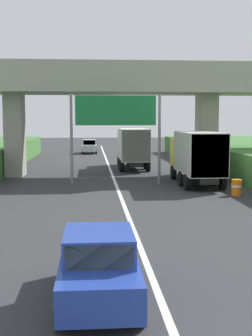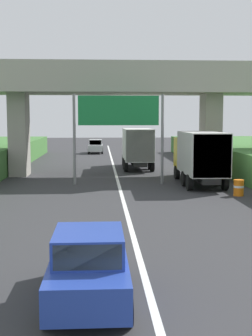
{
  "view_description": "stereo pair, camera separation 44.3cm",
  "coord_description": "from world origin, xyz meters",
  "px_view_note": "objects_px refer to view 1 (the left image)",
  "views": [
    {
      "loc": [
        -1.61,
        -4.05,
        4.25
      ],
      "look_at": [
        0.0,
        16.68,
        2.0
      ],
      "focal_mm": 48.41,
      "sensor_mm": 36.0,
      "label": 1
    },
    {
      "loc": [
        -1.17,
        -4.08,
        4.25
      ],
      "look_at": [
        0.0,
        16.68,
        2.0
      ],
      "focal_mm": 48.41,
      "sensor_mm": 36.0,
      "label": 2
    }
  ],
  "objects_px": {
    "truck_yellow": "(196,155)",
    "car_silver": "(89,146)",
    "car_blue": "(99,267)",
    "truck_white": "(132,146)",
    "overhead_highway_sign": "(116,117)",
    "construction_barrel_3": "(236,187)"
  },
  "relations": [
    {
      "from": "truck_yellow",
      "to": "car_silver",
      "type": "bearing_deg",
      "value": 104.16
    },
    {
      "from": "car_silver",
      "to": "car_blue",
      "type": "xyz_separation_m",
      "value": [
        0.35,
        -46.34,
        0.0
      ]
    },
    {
      "from": "truck_white",
      "to": "car_silver",
      "type": "height_order",
      "value": "truck_white"
    },
    {
      "from": "truck_white",
      "to": "car_silver",
      "type": "relative_size",
      "value": 1.78
    },
    {
      "from": "car_silver",
      "to": "car_blue",
      "type": "distance_m",
      "value": 46.34
    },
    {
      "from": "overhead_highway_sign",
      "to": "car_blue",
      "type": "distance_m",
      "value": 19.47
    },
    {
      "from": "truck_white",
      "to": "car_blue",
      "type": "relative_size",
      "value": 1.78
    },
    {
      "from": "overhead_highway_sign",
      "to": "truck_yellow",
      "type": "height_order",
      "value": "overhead_highway_sign"
    },
    {
      "from": "overhead_highway_sign",
      "to": "car_blue",
      "type": "xyz_separation_m",
      "value": [
        -1.45,
        -19.09,
        -3.51
      ]
    },
    {
      "from": "car_silver",
      "to": "truck_white",
      "type": "bearing_deg",
      "value": -78.18
    },
    {
      "from": "overhead_highway_sign",
      "to": "truck_yellow",
      "type": "distance_m",
      "value": 5.76
    },
    {
      "from": "car_blue",
      "to": "construction_barrel_3",
      "type": "bearing_deg",
      "value": 60.96
    },
    {
      "from": "construction_barrel_3",
      "to": "car_blue",
      "type": "bearing_deg",
      "value": -119.04
    },
    {
      "from": "construction_barrel_3",
      "to": "truck_yellow",
      "type": "bearing_deg",
      "value": 106.78
    },
    {
      "from": "truck_white",
      "to": "car_blue",
      "type": "distance_m",
      "value": 28.69
    },
    {
      "from": "overhead_highway_sign",
      "to": "car_silver",
      "type": "xyz_separation_m",
      "value": [
        -1.8,
        27.24,
        -3.51
      ]
    },
    {
      "from": "truck_yellow",
      "to": "construction_barrel_3",
      "type": "bearing_deg",
      "value": -73.22
    },
    {
      "from": "truck_yellow",
      "to": "car_blue",
      "type": "height_order",
      "value": "truck_yellow"
    },
    {
      "from": "truck_yellow",
      "to": "car_blue",
      "type": "xyz_separation_m",
      "value": [
        -6.65,
        -18.6,
        -1.08
      ]
    },
    {
      "from": "car_silver",
      "to": "construction_barrel_3",
      "type": "relative_size",
      "value": 4.56
    },
    {
      "from": "car_blue",
      "to": "construction_barrel_3",
      "type": "relative_size",
      "value": 4.56
    },
    {
      "from": "overhead_highway_sign",
      "to": "truck_yellow",
      "type": "xyz_separation_m",
      "value": [
        5.2,
        -0.49,
        -2.43
      ]
    }
  ]
}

